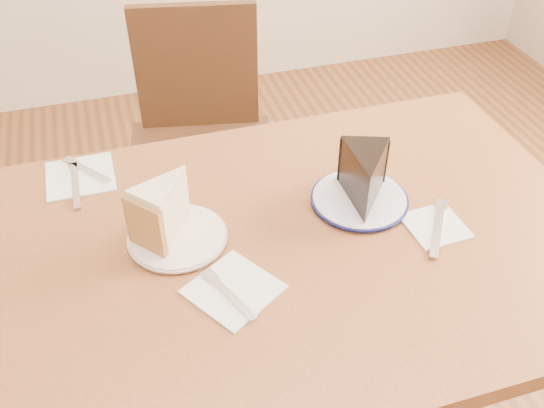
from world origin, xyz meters
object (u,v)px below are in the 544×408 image
(chair_far, at_px, (202,146))
(carrot_cake, at_px, (168,208))
(table, at_px, (291,274))
(plate_navy, at_px, (359,199))
(chocolate_cake, at_px, (365,182))
(plate_cream, at_px, (178,237))

(chair_far, bearing_deg, carrot_cake, 86.38)
(table, height_order, plate_navy, plate_navy)
(plate_navy, xyz_separation_m, chocolate_cake, (0.00, -0.01, 0.06))
(chair_far, relative_size, carrot_cake, 7.52)
(carrot_cake, distance_m, chocolate_cake, 0.38)
(plate_navy, bearing_deg, chocolate_cake, -88.93)
(plate_cream, distance_m, plate_navy, 0.37)
(chair_far, distance_m, chocolate_cake, 0.78)
(table, distance_m, plate_navy, 0.21)
(plate_navy, bearing_deg, chair_far, 107.27)
(chair_far, height_order, chocolate_cake, chair_far)
(plate_cream, bearing_deg, table, -16.25)
(table, bearing_deg, plate_navy, 21.08)
(carrot_cake, relative_size, chocolate_cake, 0.86)
(table, relative_size, chocolate_cake, 8.87)
(chair_far, xyz_separation_m, carrot_cake, (-0.17, -0.65, 0.32))
(plate_navy, bearing_deg, table, -158.92)
(chair_far, bearing_deg, chocolate_cake, 118.40)
(table, xyz_separation_m, chocolate_cake, (0.17, 0.05, 0.16))
(plate_cream, xyz_separation_m, plate_navy, (0.37, 0.00, 0.00))
(plate_navy, relative_size, chocolate_cake, 1.40)
(chair_far, xyz_separation_m, chocolate_cake, (0.21, -0.68, 0.32))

